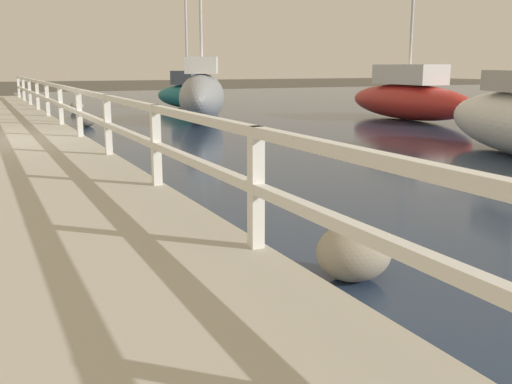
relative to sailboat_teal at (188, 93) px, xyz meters
The scene contains 7 objects.
railing 13.08m from the sailboat_teal, 117.96° to the right, with size 0.10×32.50×0.92m.
boulder_mid_strip 4.47m from the sailboat_teal, behind, with size 0.51×0.46×0.38m.
boulder_far_strip 7.98m from the sailboat_teal, 129.91° to the right, with size 0.48×0.43×0.36m.
boulder_downstream 20.47m from the sailboat_teal, 105.05° to the right, with size 0.62×0.56×0.47m.
sailboat_teal is the anchor object (origin of this frame).
sailboat_red 9.37m from the sailboat_teal, 60.03° to the right, with size 1.61×5.83×5.85m.
sailboat_gray 6.04m from the sailboat_teal, 104.43° to the right, with size 3.08×4.66×5.18m.
Camera 1 is at (-0.04, -12.06, 1.71)m, focal length 42.00 mm.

